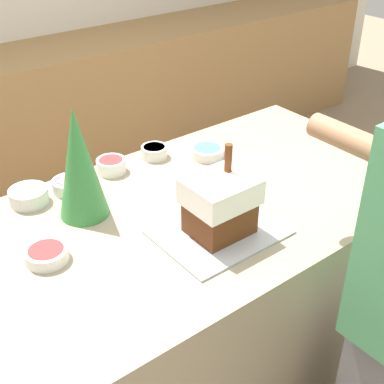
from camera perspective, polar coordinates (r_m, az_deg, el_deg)
The scene contains 12 objects.
ground_plane at distance 2.46m, azimuth 0.50°, elevation -19.14°, with size 12.00×12.00×0.00m, color gray.
back_cabinet_block at distance 3.57m, azimuth -18.93°, elevation 6.09°, with size 6.00×0.60×0.93m.
kitchen_island at distance 2.13m, azimuth 0.55°, elevation -11.49°, with size 1.72×0.93×0.90m.
baking_tray at distance 1.71m, azimuth 2.92°, elevation -4.29°, with size 0.39×0.30×0.01m.
gingerbread_house at distance 1.65m, azimuth 3.02°, elevation -1.31°, with size 0.21×0.17×0.28m.
decorative_tree at distance 1.74m, azimuth -11.96°, elevation 3.01°, with size 0.17×0.17×0.38m.
candy_bowl_behind_tray at distance 1.65m, azimuth -15.25°, elevation -6.41°, with size 0.13×0.13×0.04m.
candy_bowl_near_tray_right at distance 1.97m, azimuth -13.06°, elevation 0.77°, with size 0.12×0.12×0.04m.
candy_bowl_front_corner at distance 2.15m, azimuth 1.65°, elevation 4.34°, with size 0.13×0.13×0.04m.
candy_bowl_far_right at distance 2.15m, azimuth -4.05°, elevation 4.36°, with size 0.11×0.11×0.05m.
candy_bowl_beside_tree at distance 1.93m, azimuth -17.04°, elevation -0.34°, with size 0.13×0.13×0.05m.
candy_bowl_near_tray_left at distance 2.06m, azimuth -8.62°, elevation 2.87°, with size 0.11×0.11×0.05m.
Camera 1 is at (-0.97, -1.21, 1.91)m, focal length 50.00 mm.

